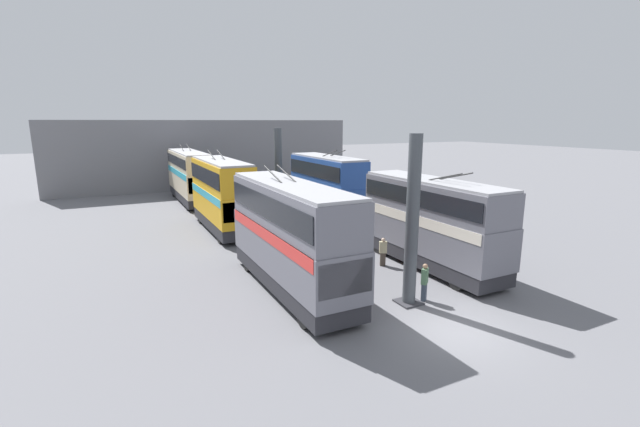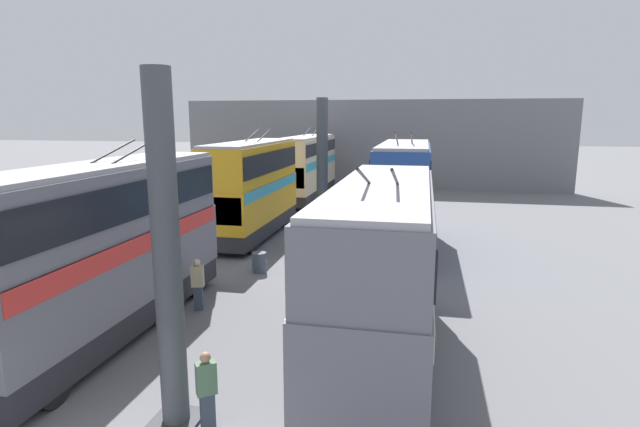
{
  "view_description": "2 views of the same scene",
  "coord_description": "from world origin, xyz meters",
  "px_view_note": "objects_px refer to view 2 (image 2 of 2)",
  "views": [
    {
      "loc": [
        -11.25,
        11.66,
        8.01
      ],
      "look_at": [
        11.01,
        0.44,
        2.63
      ],
      "focal_mm": 24.0,
      "sensor_mm": 36.0,
      "label": 1
    },
    {
      "loc": [
        -6.01,
        -5.11,
        6.56
      ],
      "look_at": [
        12.06,
        -1.31,
        3.0
      ],
      "focal_mm": 28.0,
      "sensor_mm": 36.0,
      "label": 2
    }
  ],
  "objects_px": {
    "bus_left_near": "(382,265)",
    "bus_left_far": "(403,190)",
    "person_by_left_row": "(310,311)",
    "bus_right_near": "(105,240)",
    "person_by_right_row": "(198,283)",
    "person_aisle_midway": "(317,254)",
    "bus_right_far": "(307,164)",
    "person_aisle_foreground": "(207,388)",
    "oil_drum": "(259,262)",
    "bus_right_mid": "(252,184)"
  },
  "relations": [
    {
      "from": "bus_left_far",
      "to": "bus_right_near",
      "type": "xyz_separation_m",
      "value": [
        -12.11,
        8.24,
        -0.03
      ]
    },
    {
      "from": "bus_left_near",
      "to": "bus_left_far",
      "type": "xyz_separation_m",
      "value": [
        12.43,
        -0.0,
        0.2
      ]
    },
    {
      "from": "person_aisle_foreground",
      "to": "person_by_left_row",
      "type": "distance_m",
      "value": 4.99
    },
    {
      "from": "bus_right_near",
      "to": "bus_left_far",
      "type": "bearing_deg",
      "value": -34.24
    },
    {
      "from": "person_aisle_midway",
      "to": "bus_left_far",
      "type": "bearing_deg",
      "value": 105.39
    },
    {
      "from": "bus_right_mid",
      "to": "person_by_left_row",
      "type": "relative_size",
      "value": 5.86
    },
    {
      "from": "oil_drum",
      "to": "bus_right_near",
      "type": "bearing_deg",
      "value": 160.57
    },
    {
      "from": "bus_left_far",
      "to": "bus_right_far",
      "type": "height_order",
      "value": "bus_left_far"
    },
    {
      "from": "person_aisle_midway",
      "to": "bus_right_far",
      "type": "bearing_deg",
      "value": 156.04
    },
    {
      "from": "person_aisle_foreground",
      "to": "person_by_left_row",
      "type": "height_order",
      "value": "person_aisle_foreground"
    },
    {
      "from": "bus_left_far",
      "to": "bus_right_near",
      "type": "height_order",
      "value": "bus_left_far"
    },
    {
      "from": "bus_right_mid",
      "to": "bus_right_far",
      "type": "xyz_separation_m",
      "value": [
        13.08,
        0.0,
        -0.08
      ]
    },
    {
      "from": "bus_right_near",
      "to": "bus_right_far",
      "type": "relative_size",
      "value": 0.91
    },
    {
      "from": "oil_drum",
      "to": "person_aisle_foreground",
      "type": "bearing_deg",
      "value": -166.97
    },
    {
      "from": "person_aisle_midway",
      "to": "person_aisle_foreground",
      "type": "distance_m",
      "value": 11.28
    },
    {
      "from": "bus_right_mid",
      "to": "oil_drum",
      "type": "bearing_deg",
      "value": -158.42
    },
    {
      "from": "person_aisle_midway",
      "to": "person_by_right_row",
      "type": "distance_m",
      "value": 5.94
    },
    {
      "from": "bus_left_near",
      "to": "bus_left_far",
      "type": "relative_size",
      "value": 1.08
    },
    {
      "from": "bus_right_far",
      "to": "person_aisle_foreground",
      "type": "bearing_deg",
      "value": -170.69
    },
    {
      "from": "bus_left_near",
      "to": "person_aisle_foreground",
      "type": "bearing_deg",
      "value": 136.6
    },
    {
      "from": "bus_right_near",
      "to": "person_by_right_row",
      "type": "bearing_deg",
      "value": -36.7
    },
    {
      "from": "bus_right_far",
      "to": "person_by_left_row",
      "type": "xyz_separation_m",
      "value": [
        -25.08,
        -6.03,
        -2.07
      ]
    },
    {
      "from": "person_aisle_foreground",
      "to": "bus_right_far",
      "type": "bearing_deg",
      "value": -26.87
    },
    {
      "from": "person_aisle_foreground",
      "to": "oil_drum",
      "type": "bearing_deg",
      "value": -23.15
    },
    {
      "from": "bus_left_near",
      "to": "bus_right_far",
      "type": "height_order",
      "value": "bus_right_far"
    },
    {
      "from": "bus_right_mid",
      "to": "person_by_right_row",
      "type": "height_order",
      "value": "bus_right_mid"
    },
    {
      "from": "bus_right_near",
      "to": "person_by_right_row",
      "type": "height_order",
      "value": "bus_right_near"
    },
    {
      "from": "person_by_left_row",
      "to": "person_aisle_foreground",
      "type": "bearing_deg",
      "value": 14.92
    },
    {
      "from": "person_aisle_midway",
      "to": "person_by_right_row",
      "type": "xyz_separation_m",
      "value": [
        -5.08,
        3.08,
        0.17
      ]
    },
    {
      "from": "person_by_left_row",
      "to": "bus_right_near",
      "type": "bearing_deg",
      "value": -52.49
    },
    {
      "from": "person_by_right_row",
      "to": "bus_right_mid",
      "type": "bearing_deg",
      "value": 175.14
    },
    {
      "from": "bus_left_near",
      "to": "person_by_right_row",
      "type": "distance_m",
      "value": 7.25
    },
    {
      "from": "person_by_left_row",
      "to": "bus_left_near",
      "type": "bearing_deg",
      "value": 86.84
    },
    {
      "from": "bus_right_near",
      "to": "person_aisle_midway",
      "type": "xyz_separation_m",
      "value": [
        7.44,
        -4.83,
        -2.18
      ]
    },
    {
      "from": "person_aisle_midway",
      "to": "bus_left_near",
      "type": "bearing_deg",
      "value": -14.77
    },
    {
      "from": "bus_right_near",
      "to": "person_by_right_row",
      "type": "distance_m",
      "value": 3.56
    },
    {
      "from": "bus_left_near",
      "to": "bus_left_far",
      "type": "height_order",
      "value": "bus_left_far"
    },
    {
      "from": "bus_right_near",
      "to": "person_by_left_row",
      "type": "bearing_deg",
      "value": -80.47
    },
    {
      "from": "bus_left_near",
      "to": "bus_right_mid",
      "type": "bearing_deg",
      "value": 31.72
    },
    {
      "from": "person_by_right_row",
      "to": "person_by_left_row",
      "type": "distance_m",
      "value": 4.49
    },
    {
      "from": "bus_right_far",
      "to": "person_by_right_row",
      "type": "bearing_deg",
      "value": -175.77
    },
    {
      "from": "bus_left_near",
      "to": "bus_right_mid",
      "type": "xyz_separation_m",
      "value": [
        13.34,
        8.24,
        0.18
      ]
    },
    {
      "from": "bus_right_mid",
      "to": "bus_right_far",
      "type": "distance_m",
      "value": 13.08
    },
    {
      "from": "bus_right_near",
      "to": "person_by_right_row",
      "type": "relative_size",
      "value": 5.7
    },
    {
      "from": "bus_right_far",
      "to": "person_by_left_row",
      "type": "distance_m",
      "value": 25.88
    },
    {
      "from": "person_by_right_row",
      "to": "oil_drum",
      "type": "relative_size",
      "value": 2.1
    },
    {
      "from": "bus_right_near",
      "to": "bus_right_far",
      "type": "distance_m",
      "value": 26.09
    },
    {
      "from": "bus_left_far",
      "to": "person_aisle_midway",
      "type": "distance_m",
      "value": 6.19
    },
    {
      "from": "bus_right_mid",
      "to": "bus_left_far",
      "type": "bearing_deg",
      "value": -96.29
    },
    {
      "from": "person_aisle_foreground",
      "to": "oil_drum",
      "type": "height_order",
      "value": "person_aisle_foreground"
    }
  ]
}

